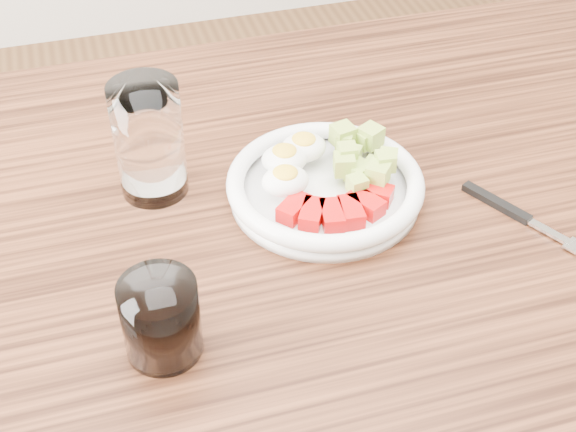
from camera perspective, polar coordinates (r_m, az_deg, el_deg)
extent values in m
cube|color=brown|center=(1.61, 19.53, 0.28)|extent=(0.07, 0.07, 0.73)
cube|color=#592E18|center=(0.87, 0.82, -2.77)|extent=(1.50, 0.90, 0.04)
cylinder|color=white|center=(0.91, 2.64, 1.61)|extent=(0.22, 0.22, 0.01)
torus|color=white|center=(0.90, 2.67, 2.41)|extent=(0.22, 0.22, 0.02)
cube|color=red|center=(0.87, 0.44, 0.55)|extent=(0.05, 0.04, 0.02)
cube|color=red|center=(0.86, 1.71, 0.11)|extent=(0.04, 0.05, 0.02)
cube|color=red|center=(0.86, 3.14, 0.02)|extent=(0.03, 0.04, 0.02)
cube|color=red|center=(0.86, 4.49, 0.28)|extent=(0.03, 0.04, 0.02)
cube|color=red|center=(0.88, 5.54, 0.85)|extent=(0.04, 0.05, 0.02)
cube|color=red|center=(0.89, 6.14, 1.63)|extent=(0.05, 0.04, 0.02)
ellipsoid|color=white|center=(0.92, -0.25, 4.07)|extent=(0.05, 0.05, 0.03)
ellipsoid|color=yellow|center=(0.91, -0.26, 4.66)|extent=(0.03, 0.03, 0.01)
ellipsoid|color=white|center=(0.93, 1.12, 4.90)|extent=(0.05, 0.05, 0.03)
ellipsoid|color=yellow|center=(0.93, 1.13, 5.48)|extent=(0.03, 0.03, 0.01)
ellipsoid|color=white|center=(0.88, -0.19, 2.50)|extent=(0.05, 0.05, 0.03)
ellipsoid|color=yellow|center=(0.88, -0.19, 3.10)|extent=(0.03, 0.03, 0.01)
cube|color=#AABF49|center=(0.90, 6.93, 3.88)|extent=(0.02, 0.02, 0.02)
cube|color=#AABF49|center=(0.90, 5.86, 2.36)|extent=(0.03, 0.03, 0.02)
cube|color=#AABF49|center=(0.94, 5.90, 5.66)|extent=(0.03, 0.03, 0.02)
cube|color=#AABF49|center=(0.92, 6.10, 3.36)|extent=(0.03, 0.03, 0.02)
cube|color=#AABF49|center=(0.91, 5.05, 3.06)|extent=(0.03, 0.03, 0.02)
cube|color=#AABF49|center=(0.95, 5.50, 5.47)|extent=(0.03, 0.03, 0.02)
cube|color=#AABF49|center=(0.94, 3.93, 5.76)|extent=(0.03, 0.03, 0.02)
cube|color=#AABF49|center=(0.89, 4.94, 2.24)|extent=(0.02, 0.02, 0.02)
cube|color=#AABF49|center=(0.89, 6.41, 3.01)|extent=(0.03, 0.03, 0.02)
cube|color=#AABF49|center=(0.90, 4.02, 3.69)|extent=(0.03, 0.03, 0.02)
cube|color=#AABF49|center=(0.91, 4.23, 4.47)|extent=(0.02, 0.02, 0.02)
cube|color=#AABF49|center=(0.93, 4.60, 4.35)|extent=(0.03, 0.03, 0.02)
cube|color=#AABF49|center=(0.94, 4.04, 5.38)|extent=(0.03, 0.03, 0.02)
cube|color=#AABF49|center=(0.91, 7.13, 4.05)|extent=(0.03, 0.03, 0.02)
cube|color=black|center=(0.93, 14.60, 0.92)|extent=(0.05, 0.08, 0.01)
cube|color=silver|center=(0.91, 18.12, -1.10)|extent=(0.03, 0.05, 0.00)
cube|color=silver|center=(0.90, 19.68, -1.99)|extent=(0.03, 0.02, 0.00)
cylinder|color=white|center=(0.90, -9.86, 5.36)|extent=(0.08, 0.08, 0.14)
cylinder|color=white|center=(0.74, -9.03, -7.21)|extent=(0.07, 0.07, 0.08)
cylinder|color=black|center=(0.74, -9.01, -7.32)|extent=(0.06, 0.06, 0.07)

